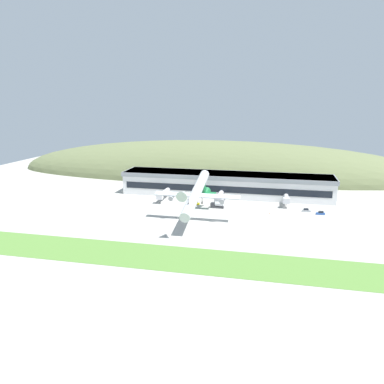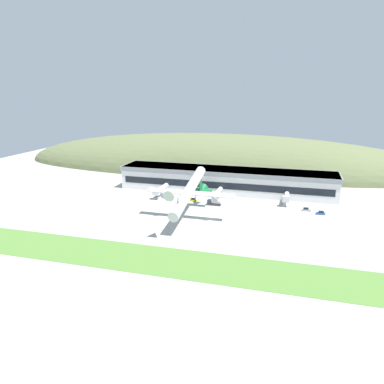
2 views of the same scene
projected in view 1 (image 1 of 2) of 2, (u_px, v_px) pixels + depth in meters
name	position (u px, v px, depth m)	size (l,w,h in m)	color
ground_plane	(217.00, 222.00, 168.42)	(410.18, 410.18, 0.00)	#ADAAA3
grass_strip_foreground	(198.00, 260.00, 127.59)	(369.16, 21.29, 0.08)	#568438
hill_backdrop	(214.00, 175.00, 278.13)	(310.68, 78.34, 50.44)	#667047
terminal_building	(226.00, 183.00, 214.76)	(119.68, 20.95, 12.99)	silver
jetway_0	(163.00, 194.00, 203.94)	(3.38, 17.23, 5.43)	silver
jetway_1	(219.00, 196.00, 198.84)	(3.38, 14.30, 5.43)	silver
jetway_2	(286.00, 199.00, 192.83)	(3.38, 11.57, 5.43)	silver
cargo_airplane	(196.00, 194.00, 166.95)	(38.98, 53.32, 16.28)	silver
service_car_0	(306.00, 210.00, 184.17)	(4.13, 1.96, 1.62)	#999EA3
service_car_1	(196.00, 203.00, 197.35)	(3.67, 1.90, 1.46)	gold
service_car_2	(321.00, 213.00, 179.56)	(4.12, 1.92, 1.65)	#264C99
fuel_truck	(217.00, 205.00, 190.63)	(6.83, 2.73, 3.27)	#333338
traffic_cone_0	(269.00, 213.00, 181.06)	(0.52, 0.52, 0.58)	orange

